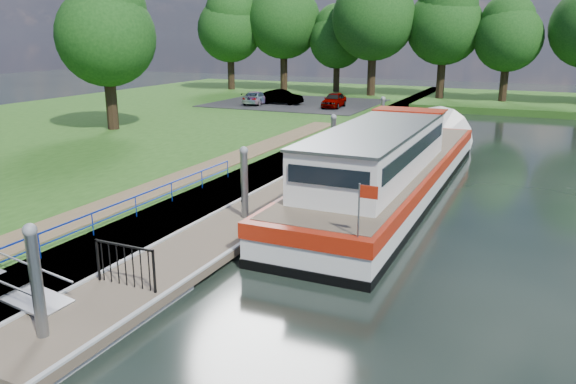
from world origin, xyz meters
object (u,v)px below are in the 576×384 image
at_px(pontoon, 296,192).
at_px(barge, 395,166).
at_px(car_b, 281,97).
at_px(car_a, 334,100).
at_px(car_c, 257,98).

xyz_separation_m(pontoon, barge, (3.60, 2.63, 0.90)).
xyz_separation_m(pontoon, car_b, (-11.75, 23.50, 1.27)).
xyz_separation_m(car_a, car_b, (-4.99, 0.33, 0.00)).
distance_m(barge, car_c, 26.40).
bearing_deg(barge, car_c, 130.93).
relative_size(pontoon, car_a, 8.34).
height_order(car_b, car_c, car_b).
bearing_deg(pontoon, car_b, 116.57).
bearing_deg(car_c, car_a, 178.94).
bearing_deg(pontoon, car_c, 121.26).
bearing_deg(car_b, car_a, -94.87).
relative_size(barge, car_a, 5.88).
distance_m(pontoon, car_c, 26.44).
relative_size(pontoon, car_c, 7.84).
bearing_deg(car_a, car_b, 172.01).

